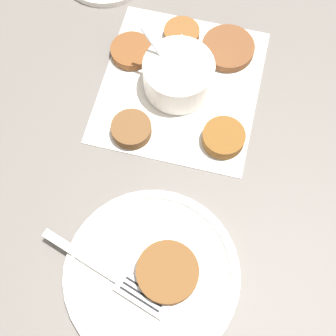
% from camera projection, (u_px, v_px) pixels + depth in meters
% --- Properties ---
extents(ground_plane, '(4.00, 4.00, 0.00)m').
position_uv_depth(ground_plane, '(169.00, 96.00, 0.73)').
color(ground_plane, '#605B56').
extents(napkin, '(0.30, 0.28, 0.00)m').
position_uv_depth(napkin, '(180.00, 86.00, 0.74)').
color(napkin, silver).
rests_on(napkin, ground_plane).
extents(sauce_bowl, '(0.12, 0.11, 0.10)m').
position_uv_depth(sauce_bowl, '(178.00, 76.00, 0.71)').
color(sauce_bowl, white).
rests_on(sauce_bowl, napkin).
extents(fritter_0, '(0.06, 0.06, 0.02)m').
position_uv_depth(fritter_0, '(223.00, 138.00, 0.69)').
color(fritter_0, brown).
rests_on(fritter_0, napkin).
extents(fritter_1, '(0.07, 0.07, 0.01)m').
position_uv_depth(fritter_1, '(132.00, 51.00, 0.75)').
color(fritter_1, brown).
rests_on(fritter_1, napkin).
extents(fritter_2, '(0.06, 0.06, 0.02)m').
position_uv_depth(fritter_2, '(131.00, 129.00, 0.70)').
color(fritter_2, brown).
rests_on(fritter_2, napkin).
extents(fritter_3, '(0.09, 0.09, 0.01)m').
position_uv_depth(fritter_3, '(228.00, 48.00, 0.76)').
color(fritter_3, brown).
rests_on(fritter_3, napkin).
extents(fritter_4, '(0.06, 0.06, 0.01)m').
position_uv_depth(fritter_4, '(182.00, 33.00, 0.77)').
color(fritter_4, brown).
rests_on(fritter_4, napkin).
extents(serving_plate, '(0.23, 0.23, 0.02)m').
position_uv_depth(serving_plate, '(153.00, 274.00, 0.62)').
color(serving_plate, white).
rests_on(serving_plate, ground_plane).
extents(fritter_on_plate, '(0.08, 0.08, 0.02)m').
position_uv_depth(fritter_on_plate, '(168.00, 272.00, 0.60)').
color(fritter_on_plate, brown).
rests_on(fritter_on_plate, serving_plate).
extents(fork, '(0.10, 0.18, 0.00)m').
position_uv_depth(fork, '(118.00, 279.00, 0.60)').
color(fork, silver).
rests_on(fork, serving_plate).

